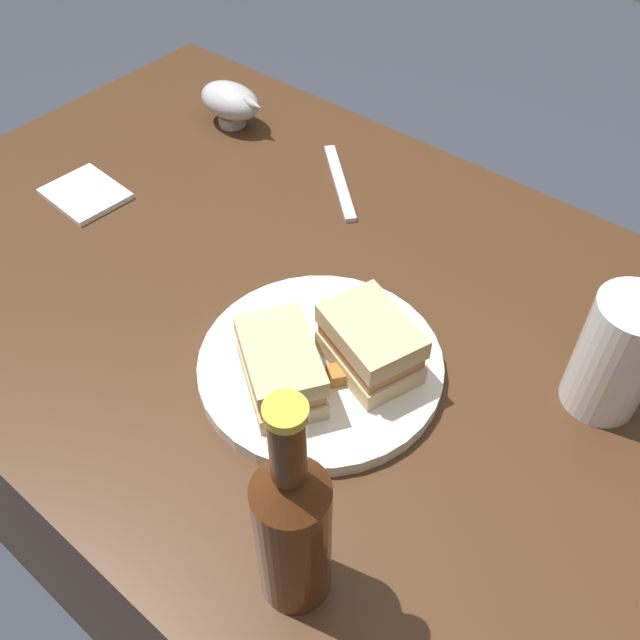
{
  "coord_description": "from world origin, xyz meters",
  "views": [
    {
      "loc": [
        -0.37,
        0.45,
        1.36
      ],
      "look_at": [
        -0.03,
        0.04,
        0.78
      ],
      "focal_mm": 39.14,
      "sensor_mm": 36.0,
      "label": 1
    }
  ],
  "objects_px": {
    "sandwich_half_right": "(370,344)",
    "cider_bottle": "(293,528)",
    "pint_glass": "(614,362)",
    "gravy_boat": "(231,101)",
    "plate": "(321,365)",
    "napkin": "(85,194)",
    "fork": "(340,182)",
    "sandwich_half_left": "(281,367)"
  },
  "relations": [
    {
      "from": "cider_bottle",
      "to": "napkin",
      "type": "distance_m",
      "value": 0.65
    },
    {
      "from": "sandwich_half_right",
      "to": "pint_glass",
      "type": "height_order",
      "value": "pint_glass"
    },
    {
      "from": "gravy_boat",
      "to": "fork",
      "type": "xyz_separation_m",
      "value": [
        -0.23,
        0.02,
        -0.04
      ]
    },
    {
      "from": "napkin",
      "to": "fork",
      "type": "distance_m",
      "value": 0.37
    },
    {
      "from": "sandwich_half_right",
      "to": "cider_bottle",
      "type": "relative_size",
      "value": 0.48
    },
    {
      "from": "plate",
      "to": "cider_bottle",
      "type": "relative_size",
      "value": 1.04
    },
    {
      "from": "pint_glass",
      "to": "fork",
      "type": "height_order",
      "value": "pint_glass"
    },
    {
      "from": "cider_bottle",
      "to": "fork",
      "type": "bearing_deg",
      "value": -55.35
    },
    {
      "from": "plate",
      "to": "sandwich_half_left",
      "type": "bearing_deg",
      "value": 78.11
    },
    {
      "from": "cider_bottle",
      "to": "pint_glass",
      "type": "bearing_deg",
      "value": -108.47
    },
    {
      "from": "sandwich_half_right",
      "to": "cider_bottle",
      "type": "height_order",
      "value": "cider_bottle"
    },
    {
      "from": "gravy_boat",
      "to": "napkin",
      "type": "height_order",
      "value": "gravy_boat"
    },
    {
      "from": "gravy_boat",
      "to": "fork",
      "type": "height_order",
      "value": "gravy_boat"
    },
    {
      "from": "gravy_boat",
      "to": "napkin",
      "type": "distance_m",
      "value": 0.27
    },
    {
      "from": "pint_glass",
      "to": "cider_bottle",
      "type": "xyz_separation_m",
      "value": [
        0.12,
        0.36,
        0.04
      ]
    },
    {
      "from": "napkin",
      "to": "fork",
      "type": "height_order",
      "value": "napkin"
    },
    {
      "from": "gravy_boat",
      "to": "pint_glass",
      "type": "bearing_deg",
      "value": 168.39
    },
    {
      "from": "sandwich_half_left",
      "to": "pint_glass",
      "type": "height_order",
      "value": "pint_glass"
    },
    {
      "from": "sandwich_half_left",
      "to": "cider_bottle",
      "type": "bearing_deg",
      "value": 134.97
    },
    {
      "from": "sandwich_half_right",
      "to": "plate",
      "type": "bearing_deg",
      "value": 34.05
    },
    {
      "from": "plate",
      "to": "napkin",
      "type": "distance_m",
      "value": 0.46
    },
    {
      "from": "pint_glass",
      "to": "fork",
      "type": "distance_m",
      "value": 0.48
    },
    {
      "from": "gravy_boat",
      "to": "cider_bottle",
      "type": "xyz_separation_m",
      "value": [
        -0.57,
        0.5,
        0.06
      ]
    },
    {
      "from": "sandwich_half_right",
      "to": "fork",
      "type": "distance_m",
      "value": 0.36
    },
    {
      "from": "cider_bottle",
      "to": "napkin",
      "type": "relative_size",
      "value": 2.38
    },
    {
      "from": "gravy_boat",
      "to": "cider_bottle",
      "type": "distance_m",
      "value": 0.76
    },
    {
      "from": "plate",
      "to": "napkin",
      "type": "relative_size",
      "value": 2.48
    },
    {
      "from": "sandwich_half_left",
      "to": "pint_glass",
      "type": "bearing_deg",
      "value": -141.26
    },
    {
      "from": "sandwich_half_left",
      "to": "sandwich_half_right",
      "type": "relative_size",
      "value": 1.08
    },
    {
      "from": "pint_glass",
      "to": "gravy_boat",
      "type": "bearing_deg",
      "value": -11.61
    },
    {
      "from": "pint_glass",
      "to": "sandwich_half_right",
      "type": "bearing_deg",
      "value": 31.95
    },
    {
      "from": "plate",
      "to": "sandwich_half_right",
      "type": "bearing_deg",
      "value": -145.95
    },
    {
      "from": "cider_bottle",
      "to": "napkin",
      "type": "height_order",
      "value": "cider_bottle"
    },
    {
      "from": "plate",
      "to": "fork",
      "type": "bearing_deg",
      "value": -55.08
    },
    {
      "from": "plate",
      "to": "sandwich_half_right",
      "type": "xyz_separation_m",
      "value": [
        -0.04,
        -0.03,
        0.04
      ]
    },
    {
      "from": "sandwich_half_left",
      "to": "plate",
      "type": "bearing_deg",
      "value": -101.89
    },
    {
      "from": "pint_glass",
      "to": "gravy_boat",
      "type": "distance_m",
      "value": 0.7
    },
    {
      "from": "pint_glass",
      "to": "cider_bottle",
      "type": "bearing_deg",
      "value": 71.53
    },
    {
      "from": "fork",
      "to": "gravy_boat",
      "type": "bearing_deg",
      "value": -142.44
    },
    {
      "from": "sandwich_half_right",
      "to": "gravy_boat",
      "type": "height_order",
      "value": "sandwich_half_right"
    },
    {
      "from": "fork",
      "to": "napkin",
      "type": "bearing_deg",
      "value": -94.43
    },
    {
      "from": "napkin",
      "to": "fork",
      "type": "xyz_separation_m",
      "value": [
        -0.26,
        -0.25,
        -0.0
      ]
    }
  ]
}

